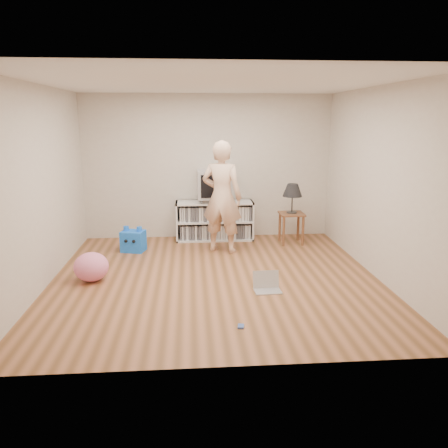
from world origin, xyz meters
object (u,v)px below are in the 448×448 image
plush_blue (133,241)px  laptop (267,285)px  plush_pink (91,267)px  table_lamp (292,191)px  side_table (291,220)px  media_unit (215,220)px  dvd_deck (215,200)px  crt_tv (214,184)px  person (222,197)px

plush_blue → laptop: bearing=-29.4°
plush_pink → table_lamp: bearing=27.3°
side_table → plush_blue: bearing=-174.3°
table_lamp → plush_pink: table_lamp is taller
media_unit → plush_blue: bearing=-154.8°
media_unit → plush_blue: 1.56m
dvd_deck → table_lamp: size_ratio=0.87×
side_table → laptop: 2.31m
table_lamp → plush_pink: (-3.14, -1.62, -0.74)m
table_lamp → laptop: 2.45m
dvd_deck → plush_blue: 1.64m
crt_tv → plush_pink: size_ratio=1.28×
media_unit → crt_tv: (-0.00, -0.02, 0.67)m
media_unit → table_lamp: 1.51m
side_table → laptop: bearing=-110.6°
media_unit → table_lamp: size_ratio=2.72×
dvd_deck → plush_pink: (-1.80, -1.99, -0.54)m
side_table → person: bearing=-162.8°
crt_tv → side_table: 1.51m
side_table → table_lamp: size_ratio=1.07×
dvd_deck → plush_pink: bearing=-132.1°
table_lamp → plush_blue: (-2.74, -0.27, -0.76)m
side_table → plush_pink: 3.54m
media_unit → plush_blue: media_unit is taller
person → laptop: bearing=126.2°
plush_pink → dvd_deck: bearing=47.9°
dvd_deck → plush_pink: dvd_deck is taller
laptop → plush_pink: 2.39m
laptop → dvd_deck: bearing=99.6°
person → plush_blue: person is taller
crt_tv → laptop: size_ratio=1.70×
plush_pink → media_unit: bearing=48.1°
dvd_deck → person: bearing=-84.1°
side_table → plush_blue: (-2.74, -0.27, -0.24)m
person → plush_blue: size_ratio=4.30×
dvd_deck → laptop: (0.53, -2.51, -0.67)m
media_unit → dvd_deck: 0.39m
dvd_deck → plush_blue: dvd_deck is taller
laptop → media_unit: bearing=99.5°
media_unit → person: person is taller
person → plush_pink: bearing=54.9°
media_unit → dvd_deck: size_ratio=3.11×
table_lamp → plush_blue: table_lamp is taller
plush_blue → plush_pink: (-0.40, -1.35, 0.02)m
table_lamp → plush_pink: size_ratio=1.10×
dvd_deck → side_table: size_ratio=0.82×
dvd_deck → laptop: dvd_deck is taller
side_table → person: person is taller
laptop → plush_pink: bearing=165.1°
plush_blue → plush_pink: size_ratio=0.91×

